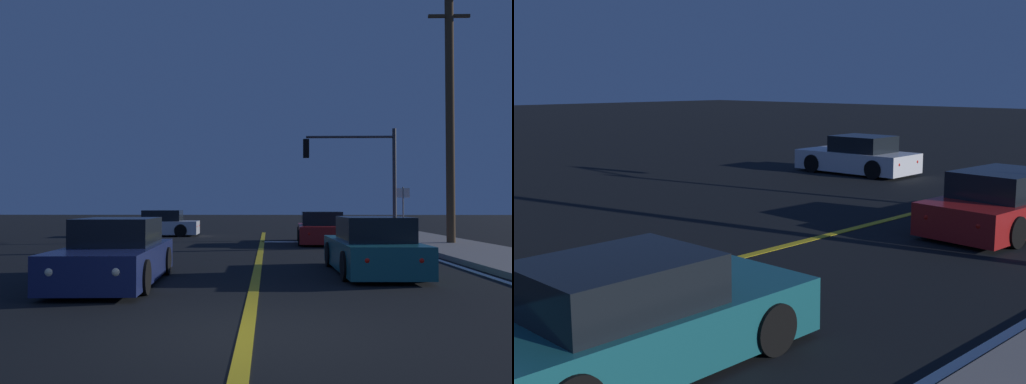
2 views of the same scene
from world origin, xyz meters
The scene contains 5 objects.
lane_line_center centered at (0.00, 9.05, 0.01)m, with size 0.20×30.78×0.01m, color gold.
lane_line_edge_right centered at (5.25, 9.05, 0.01)m, with size 0.16×30.78×0.01m, color white.
car_lead_oncoming_teal centered at (2.73, 5.99, 0.58)m, with size 1.89×4.37×1.34m.
car_far_approaching_red centered at (2.49, 15.81, 0.58)m, with size 2.12×4.76×1.34m.
car_distant_tail_white centered at (-5.42, 20.94, 0.58)m, with size 4.27×2.09×1.34m.
Camera 2 is at (8.79, 1.96, 3.22)m, focal length 46.93 mm.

